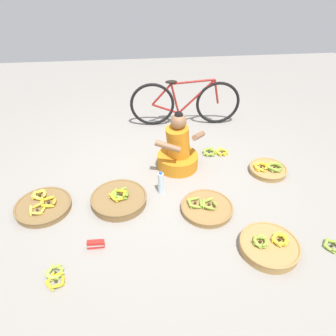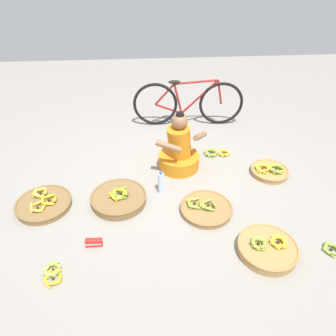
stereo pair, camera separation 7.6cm
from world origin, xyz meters
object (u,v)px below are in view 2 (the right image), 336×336
object	(u,v)px
vendor_woman_front	(179,151)
loose_bananas_back_right	(52,273)
banana_basket_mid_left	(267,248)
loose_bananas_front_right	(216,153)
banana_basket_near_bicycle	(270,171)
packet_carton_stack	(94,242)
banana_basket_back_left	(206,208)
bicycle_leaning	(188,103)
loose_bananas_back_center	(332,249)
banana_basket_mid_right	(44,204)
banana_basket_front_left	(119,198)
water_bottle	(161,183)

from	to	relation	value
vendor_woman_front	loose_bananas_back_right	world-z (taller)	vendor_woman_front
banana_basket_mid_left	loose_bananas_front_right	world-z (taller)	banana_basket_mid_left
banana_basket_near_bicycle	packet_carton_stack	size ratio (longest dim) A/B	2.76
banana_basket_back_left	loose_bananas_front_right	bearing A→B (deg)	72.63
bicycle_leaning	loose_bananas_back_right	bearing A→B (deg)	-119.64
banana_basket_near_bicycle	loose_bananas_back_center	xyz separation A→B (m)	(0.17, -1.22, -0.02)
banana_basket_mid_left	vendor_woman_front	bearing A→B (deg)	115.42
banana_basket_mid_left	banana_basket_back_left	size ratio (longest dim) A/B	1.00
banana_basket_near_bicycle	packet_carton_stack	bearing A→B (deg)	-154.44
banana_basket_mid_right	banana_basket_mid_left	size ratio (longest dim) A/B	1.07
banana_basket_front_left	water_bottle	bearing A→B (deg)	15.84
packet_carton_stack	loose_bananas_front_right	bearing A→B (deg)	44.68
water_bottle	bicycle_leaning	bearing A→B (deg)	72.49
loose_bananas_front_right	banana_basket_mid_left	bearing A→B (deg)	-85.43
banana_basket_front_left	loose_bananas_back_center	xyz separation A→B (m)	(2.03, -0.84, -0.03)
bicycle_leaning	banana_basket_front_left	size ratio (longest dim) A/B	2.75
vendor_woman_front	bicycle_leaning	bearing A→B (deg)	77.41
loose_bananas_back_center	water_bottle	distance (m)	1.84
loose_bananas_back_right	loose_bananas_back_center	xyz separation A→B (m)	(2.56, 0.06, -0.00)
banana_basket_front_left	loose_bananas_back_right	world-z (taller)	banana_basket_front_left
vendor_woman_front	banana_basket_near_bicycle	bearing A→B (deg)	-12.07
bicycle_leaning	loose_bananas_back_right	world-z (taller)	bicycle_leaning
vendor_woman_front	bicycle_leaning	world-z (taller)	vendor_woman_front
banana_basket_near_bicycle	water_bottle	world-z (taller)	water_bottle
vendor_woman_front	banana_basket_back_left	world-z (taller)	vendor_woman_front
banana_basket_near_bicycle	water_bottle	bearing A→B (deg)	-169.86
packet_carton_stack	loose_bananas_back_center	bearing A→B (deg)	-6.03
banana_basket_back_left	loose_bananas_back_right	bearing A→B (deg)	-155.03
bicycle_leaning	banana_basket_back_left	size ratio (longest dim) A/B	3.02
banana_basket_mid_left	loose_bananas_back_right	size ratio (longest dim) A/B	2.04
banana_basket_front_left	banana_basket_mid_left	world-z (taller)	banana_basket_front_left
vendor_woman_front	banana_basket_mid_right	distance (m)	1.69
loose_bananas_back_center	banana_basket_near_bicycle	bearing A→B (deg)	98.13
vendor_woman_front	packet_carton_stack	size ratio (longest dim) A/B	4.64
loose_bananas_back_center	water_bottle	size ratio (longest dim) A/B	0.65
loose_bananas_front_right	banana_basket_near_bicycle	bearing A→B (deg)	-40.41
banana_basket_front_left	banana_basket_back_left	world-z (taller)	banana_basket_front_left
banana_basket_near_bicycle	loose_bananas_back_right	size ratio (longest dim) A/B	1.69
loose_bananas_back_center	water_bottle	xyz separation A→B (m)	(-1.55, 0.98, 0.11)
banana_basket_mid_right	loose_bananas_front_right	bearing A→B (deg)	22.72
vendor_woman_front	loose_bananas_back_right	size ratio (longest dim) A/B	2.84
loose_bananas_back_right	packet_carton_stack	distance (m)	0.44
banana_basket_back_left	loose_bananas_front_right	size ratio (longest dim) A/B	1.49
bicycle_leaning	water_bottle	size ratio (longest dim) A/B	5.85
banana_basket_mid_right	water_bottle	world-z (taller)	water_bottle
vendor_woman_front	banana_basket_mid_left	bearing A→B (deg)	-64.58
banana_basket_mid_right	banana_basket_back_left	world-z (taller)	banana_basket_mid_right
banana_basket_near_bicycle	banana_basket_back_left	size ratio (longest dim) A/B	0.83
banana_basket_near_bicycle	loose_bananas_front_right	xyz separation A→B (m)	(-0.57, 0.49, -0.02)
bicycle_leaning	banana_basket_back_left	xyz separation A→B (m)	(-0.05, -2.00, -0.32)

